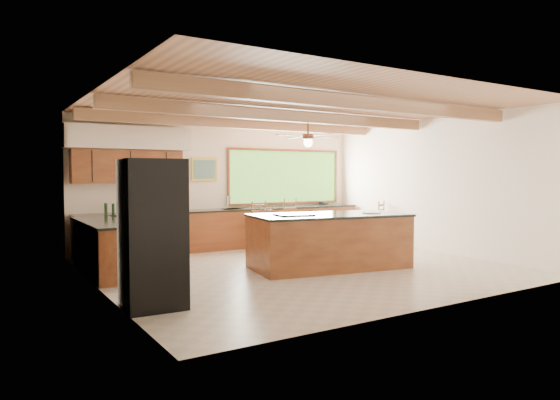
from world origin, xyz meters
TOP-DOWN VIEW (x-y plane):
  - ground at (0.00, 0.00)m, footprint 7.20×7.20m
  - room_shell at (-0.17, 0.65)m, footprint 7.27×6.54m
  - counter_run at (-0.82, 2.52)m, footprint 7.12×3.10m
  - island at (0.42, -0.29)m, footprint 3.07×1.83m
  - refrigerator at (-3.22, -1.30)m, footprint 0.79×0.77m
  - bar_stool_a at (0.40, 2.39)m, footprint 0.46×0.46m
  - bar_stool_b at (0.43, 2.01)m, footprint 0.48×0.49m
  - bar_stool_c at (1.21, 2.36)m, footprint 0.43×0.43m
  - bar_stool_d at (3.30, 1.54)m, footprint 0.51×0.51m

SIDE VIEW (x-z plane):
  - ground at x=0.00m, z-range 0.00..0.00m
  - counter_run at x=-0.82m, z-range -0.15..1.08m
  - island at x=0.42m, z-range -0.01..1.01m
  - bar_stool_b at x=0.43m, z-range 0.09..1.12m
  - bar_stool_d at x=3.30m, z-range 0.10..1.18m
  - bar_stool_a at x=0.40m, z-range 0.10..1.23m
  - bar_stool_c at x=1.21m, z-range 0.11..1.28m
  - refrigerator at x=-3.22m, z-range 0.00..1.94m
  - room_shell at x=-0.17m, z-range 0.70..3.72m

